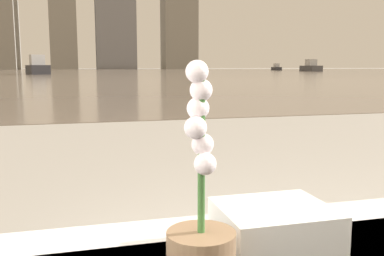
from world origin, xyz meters
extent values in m
cylinder|color=#38662D|center=(-0.51, 0.82, 0.75)|extent=(0.01, 0.01, 0.26)
sphere|color=silver|center=(-0.52, 0.82, 0.88)|extent=(0.04, 0.04, 0.04)
sphere|color=silver|center=(-0.51, 0.82, 0.85)|extent=(0.04, 0.04, 0.04)
sphere|color=silver|center=(-0.51, 0.83, 0.82)|extent=(0.04, 0.04, 0.04)
sphere|color=silver|center=(-0.52, 0.81, 0.79)|extent=(0.04, 0.04, 0.04)
sphere|color=silver|center=(-0.51, 0.82, 0.76)|extent=(0.04, 0.04, 0.04)
sphere|color=silver|center=(-0.51, 0.81, 0.73)|extent=(0.04, 0.04, 0.04)
cube|color=white|center=(-0.33, 0.93, 0.55)|extent=(0.22, 0.19, 0.04)
cube|color=white|center=(-0.33, 0.93, 0.59)|extent=(0.22, 0.19, 0.04)
cube|color=gray|center=(0.00, 62.00, 0.01)|extent=(180.00, 110.00, 0.01)
cube|color=#2D2D33|center=(38.26, 79.55, 0.33)|extent=(1.93, 3.83, 0.64)
cube|color=silver|center=(38.26, 79.55, 1.01)|extent=(1.16, 1.52, 0.73)
cube|color=#2D2D33|center=(-4.68, 48.96, 0.49)|extent=(2.98, 5.74, 0.96)
cube|color=silver|center=(-4.68, 48.96, 1.51)|extent=(1.77, 2.29, 1.09)
cube|color=#4C4C51|center=(36.89, 64.06, 0.47)|extent=(2.39, 5.41, 0.92)
cube|color=silver|center=(36.89, 64.06, 1.45)|extent=(1.53, 2.10, 1.05)
cube|color=slate|center=(9.89, 118.00, 16.11)|extent=(10.45, 6.12, 32.22)
camera|label=1|loc=(-0.70, 0.18, 0.89)|focal=40.00mm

